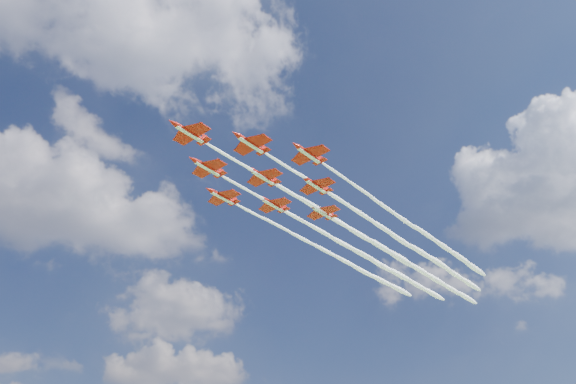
# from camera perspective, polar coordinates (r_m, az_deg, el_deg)

# --- Properties ---
(jet_lead) EXTENTS (84.87, 49.17, 2.48)m
(jet_lead) POSITION_cam_1_polar(r_m,az_deg,el_deg) (141.79, 4.00, -2.33)
(jet_lead) COLOR #A81209
(jet_row2_port) EXTENTS (84.87, 49.17, 2.48)m
(jet_row2_port) POSITION_cam_1_polar(r_m,az_deg,el_deg) (146.31, 8.65, -3.01)
(jet_row2_port) COLOR #A81209
(jet_row2_starb) EXTENTS (84.87, 49.17, 2.48)m
(jet_row2_starb) POSITION_cam_1_polar(r_m,az_deg,el_deg) (152.91, 4.49, -4.61)
(jet_row2_starb) COLOR #A81209
(jet_row3_port) EXTENTS (84.87, 49.17, 2.48)m
(jet_row3_port) POSITION_cam_1_polar(r_m,az_deg,el_deg) (151.76, 12.99, -3.63)
(jet_row3_port) COLOR #A81209
(jet_row3_centre) EXTENTS (84.87, 49.17, 2.48)m
(jet_row3_centre) POSITION_cam_1_polar(r_m,az_deg,el_deg) (157.57, 8.81, -5.17)
(jet_row3_centre) COLOR #A81209
(jet_row3_starb) EXTENTS (84.87, 49.17, 2.48)m
(jet_row3_starb) POSITION_cam_1_polar(r_m,az_deg,el_deg) (164.25, 4.92, -6.57)
(jet_row3_starb) COLOR #A81209
(jet_row4_port) EXTENTS (84.87, 49.17, 2.48)m
(jet_row4_port) POSITION_cam_1_polar(r_m,az_deg,el_deg) (163.07, 12.86, -5.67)
(jet_row4_port) COLOR #A81209
(jet_row4_starb) EXTENTS (84.87, 49.17, 2.48)m
(jet_row4_starb) POSITION_cam_1_polar(r_m,az_deg,el_deg) (169.01, 8.95, -7.04)
(jet_row4_starb) COLOR #A81209
(jet_tail) EXTENTS (84.87, 49.17, 2.48)m
(jet_tail) POSITION_cam_1_polar(r_m,az_deg,el_deg) (174.56, 12.74, -7.45)
(jet_tail) COLOR #A81209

